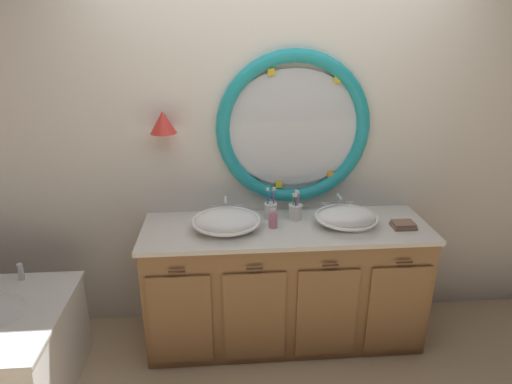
# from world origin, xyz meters

# --- Properties ---
(ground_plane) EXTENTS (14.00, 14.00, 0.00)m
(ground_plane) POSITION_xyz_m (0.00, 0.00, 0.00)
(ground_plane) COLOR tan
(back_wall_assembly) EXTENTS (6.40, 0.26, 2.60)m
(back_wall_assembly) POSITION_xyz_m (0.01, 0.58, 1.32)
(back_wall_assembly) COLOR silver
(back_wall_assembly) RESTS_ON ground_plane
(vanity_counter) EXTENTS (1.88, 0.61, 0.86)m
(vanity_counter) POSITION_xyz_m (0.05, 0.26, 0.43)
(vanity_counter) COLOR olive
(vanity_counter) RESTS_ON ground_plane
(sink_basin_left) EXTENTS (0.44, 0.44, 0.13)m
(sink_basin_left) POSITION_xyz_m (-0.34, 0.24, 0.93)
(sink_basin_left) COLOR white
(sink_basin_left) RESTS_ON vanity_counter
(sink_basin_right) EXTENTS (0.42, 0.42, 0.12)m
(sink_basin_right) POSITION_xyz_m (0.44, 0.24, 0.93)
(sink_basin_right) COLOR white
(sink_basin_right) RESTS_ON vanity_counter
(faucet_set_left) EXTENTS (0.23, 0.14, 0.14)m
(faucet_set_left) POSITION_xyz_m (-0.34, 0.47, 0.92)
(faucet_set_left) COLOR silver
(faucet_set_left) RESTS_ON vanity_counter
(faucet_set_right) EXTENTS (0.23, 0.12, 0.14)m
(faucet_set_right) POSITION_xyz_m (0.44, 0.47, 0.92)
(faucet_set_right) COLOR silver
(faucet_set_right) RESTS_ON vanity_counter
(toothbrush_holder_left) EXTENTS (0.09, 0.09, 0.22)m
(toothbrush_holder_left) POSITION_xyz_m (-0.04, 0.40, 0.92)
(toothbrush_holder_left) COLOR white
(toothbrush_holder_left) RESTS_ON vanity_counter
(toothbrush_holder_right) EXTENTS (0.10, 0.10, 0.21)m
(toothbrush_holder_right) POSITION_xyz_m (0.12, 0.37, 0.92)
(toothbrush_holder_right) COLOR white
(toothbrush_holder_right) RESTS_ON vanity_counter
(soap_dispenser) EXTENTS (0.06, 0.07, 0.14)m
(soap_dispenser) POSITION_xyz_m (-0.04, 0.25, 0.92)
(soap_dispenser) COLOR pink
(soap_dispenser) RESTS_ON vanity_counter
(folded_hand_towel) EXTENTS (0.15, 0.12, 0.04)m
(folded_hand_towel) POSITION_xyz_m (0.80, 0.18, 0.88)
(folded_hand_towel) COLOR #936B56
(folded_hand_towel) RESTS_ON vanity_counter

